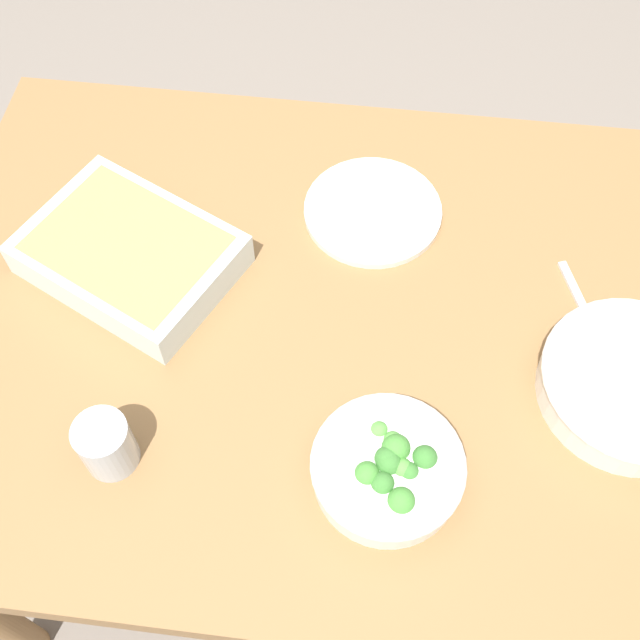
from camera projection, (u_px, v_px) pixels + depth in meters
name	position (u px, v px, depth m)	size (l,w,h in m)	color
ground_plane	(320.00, 492.00, 1.80)	(6.00, 6.00, 0.00)	slate
dining_table	(320.00, 350.00, 1.25)	(1.20, 0.90, 0.74)	olive
stew_bowl	(631.00, 384.00, 1.08)	(0.25, 0.25, 0.06)	silver
broccoli_bowl	(388.00, 469.00, 1.02)	(0.20, 0.20, 0.07)	silver
baking_dish	(129.00, 253.00, 1.19)	(0.37, 0.33, 0.06)	silver
drink_cup	(107.00, 446.00, 1.03)	(0.07, 0.07, 0.08)	#B2BCC6
side_plate	(373.00, 211.00, 1.27)	(0.22, 0.22, 0.01)	silver
spoon_by_stew	(591.00, 323.00, 1.16)	(0.08, 0.17, 0.01)	silver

